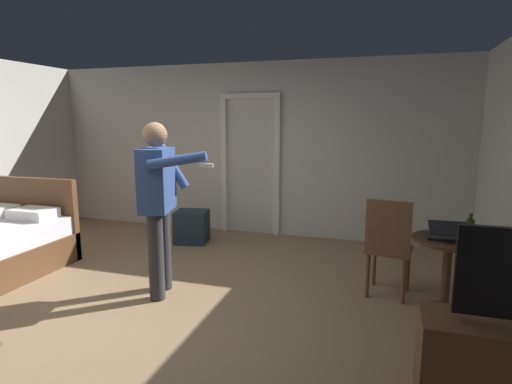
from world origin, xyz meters
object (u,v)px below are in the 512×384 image
(wooden_chair, at_px, (389,244))
(suitcase_dark, at_px, (192,227))
(person_blue_shirt, at_px, (159,196))
(laptop, at_px, (447,234))
(side_table, at_px, (447,263))
(bottle_on_table, at_px, (470,230))

(wooden_chair, distance_m, suitcase_dark, 2.90)
(wooden_chair, relative_size, person_blue_shirt, 0.58)
(laptop, relative_size, suitcase_dark, 0.72)
(side_table, bearing_deg, laptop, -123.85)
(wooden_chair, bearing_deg, bottle_on_table, -24.44)
(wooden_chair, bearing_deg, person_blue_shirt, -164.56)
(side_table, relative_size, bottle_on_table, 2.74)
(person_blue_shirt, distance_m, suitcase_dark, 1.94)
(laptop, bearing_deg, wooden_chair, 151.67)
(wooden_chair, height_order, person_blue_shirt, person_blue_shirt)
(laptop, xyz_separation_m, suitcase_dark, (-3.14, 1.36, -0.52))
(suitcase_dark, bearing_deg, side_table, -33.11)
(wooden_chair, relative_size, suitcase_dark, 2.16)
(bottle_on_table, xyz_separation_m, suitcase_dark, (-3.31, 1.40, -0.58))
(bottle_on_table, bearing_deg, wooden_chair, 155.56)
(laptop, xyz_separation_m, wooden_chair, (-0.47, 0.25, -0.21))
(side_table, height_order, suitcase_dark, side_table)
(person_blue_shirt, xyz_separation_m, suitcase_dark, (-0.50, 1.70, -0.78))
(side_table, distance_m, laptop, 0.29)
(laptop, relative_size, wooden_chair, 0.34)
(side_table, xyz_separation_m, wooden_chair, (-0.50, 0.21, 0.07))
(side_table, relative_size, wooden_chair, 0.71)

